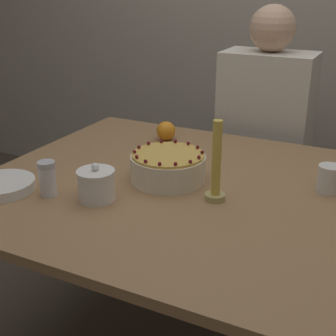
% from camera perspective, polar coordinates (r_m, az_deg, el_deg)
% --- Properties ---
extents(dining_table, '(1.39, 1.13, 0.72)m').
position_cam_1_polar(dining_table, '(1.55, 3.20, -5.45)').
color(dining_table, '#936D47').
rests_on(dining_table, ground_plane).
extents(cake, '(0.25, 0.25, 0.11)m').
position_cam_1_polar(cake, '(1.54, 0.00, 0.14)').
color(cake, '#EFE5CC').
rests_on(cake, dining_table).
extents(sugar_bowl, '(0.11, 0.11, 0.12)m').
position_cam_1_polar(sugar_bowl, '(1.42, -8.73, -2.02)').
color(sugar_bowl, white).
rests_on(sugar_bowl, dining_table).
extents(sugar_shaker, '(0.05, 0.05, 0.11)m').
position_cam_1_polar(sugar_shaker, '(1.47, -14.48, -1.24)').
color(sugar_shaker, white).
rests_on(sugar_shaker, dining_table).
extents(plate_stack, '(0.21, 0.21, 0.03)m').
position_cam_1_polar(plate_stack, '(1.57, -19.57, -2.03)').
color(plate_stack, white).
rests_on(plate_stack, dining_table).
extents(candle, '(0.06, 0.06, 0.25)m').
position_cam_1_polar(candle, '(1.39, 5.88, -0.13)').
color(candle, tan).
rests_on(candle, dining_table).
extents(cup, '(0.07, 0.07, 0.09)m').
position_cam_1_polar(cup, '(1.54, 19.03, -1.25)').
color(cup, white).
rests_on(cup, dining_table).
extents(orange_fruit_0, '(0.08, 0.08, 0.08)m').
position_cam_1_polar(orange_fruit_0, '(1.93, -0.25, 4.55)').
color(orange_fruit_0, orange).
rests_on(orange_fruit_0, dining_table).
extents(person_man_blue_shirt, '(0.40, 0.34, 1.25)m').
position_cam_1_polar(person_man_blue_shirt, '(2.25, 11.35, 0.79)').
color(person_man_blue_shirt, '#473D33').
rests_on(person_man_blue_shirt, ground_plane).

